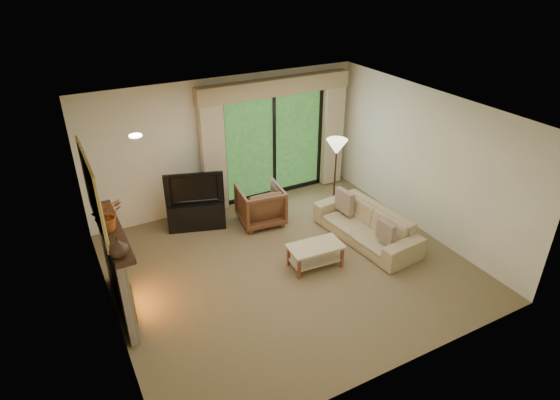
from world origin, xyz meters
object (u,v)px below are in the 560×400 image
coffee_table (315,256)px  media_console (197,213)px  sofa (366,225)px  armchair (260,205)px

coffee_table → media_console: bearing=125.0°
sofa → coffee_table: (-1.22, -0.26, -0.10)m
armchair → media_console: bearing=-15.6°
media_console → armchair: 1.21m
armchair → coffee_table: (0.17, -1.69, -0.17)m
coffee_table → sofa: bearing=16.0°
armchair → coffee_table: 1.71m
sofa → coffee_table: bearing=-83.4°
media_console → coffee_table: bearing=-41.3°
armchair → coffee_table: armchair is taller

